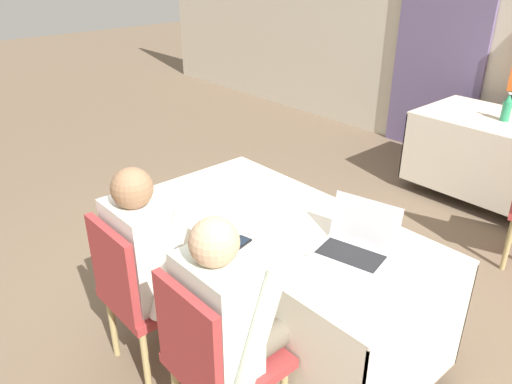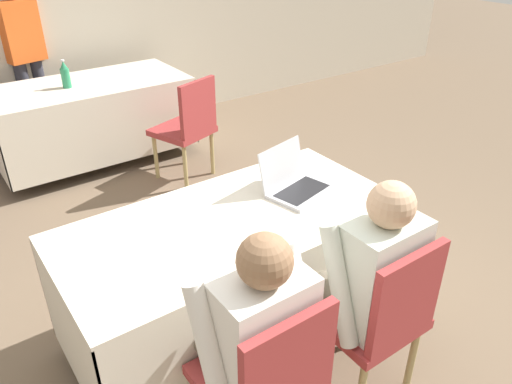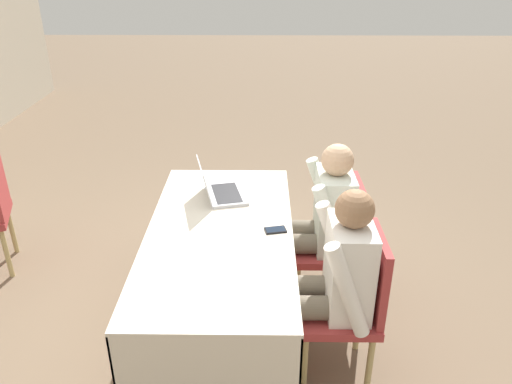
{
  "view_description": "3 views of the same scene",
  "coord_description": "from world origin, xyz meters",
  "px_view_note": "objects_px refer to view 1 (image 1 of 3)",
  "views": [
    {
      "loc": [
        1.63,
        -1.66,
        2.08
      ],
      "look_at": [
        0.0,
        -0.21,
        1.01
      ],
      "focal_mm": 35.0,
      "sensor_mm": 36.0,
      "label": 1
    },
    {
      "loc": [
        -1.12,
        -1.78,
        2.1
      ],
      "look_at": [
        0.0,
        -0.21,
        1.01
      ],
      "focal_mm": 35.0,
      "sensor_mm": 36.0,
      "label": 2
    },
    {
      "loc": [
        -2.49,
        -0.24,
        2.24
      ],
      "look_at": [
        0.0,
        -0.21,
        1.01
      ],
      "focal_mm": 35.0,
      "sensor_mm": 36.0,
      "label": 3
    }
  ],
  "objects_px": {
    "laptop": "(355,246)",
    "chair_near_right": "(214,357)",
    "cell_phone": "(239,243)",
    "chair_near_left": "(140,289)",
    "water_bottle": "(507,108)",
    "person_checkered_shirt": "(154,255)",
    "person_white_shirt": "(232,317)"
  },
  "relations": [
    {
      "from": "person_white_shirt",
      "to": "chair_near_left",
      "type": "bearing_deg",
      "value": 9.34
    },
    {
      "from": "laptop",
      "to": "chair_near_right",
      "type": "relative_size",
      "value": 0.44
    },
    {
      "from": "laptop",
      "to": "cell_phone",
      "type": "bearing_deg",
      "value": -154.33
    },
    {
      "from": "laptop",
      "to": "chair_near_left",
      "type": "relative_size",
      "value": 0.44
    },
    {
      "from": "cell_phone",
      "to": "chair_near_left",
      "type": "xyz_separation_m",
      "value": [
        -0.31,
        -0.41,
        -0.26
      ]
    },
    {
      "from": "cell_phone",
      "to": "chair_near_right",
      "type": "xyz_separation_m",
      "value": [
        0.32,
        -0.41,
        -0.26
      ]
    },
    {
      "from": "laptop",
      "to": "person_white_shirt",
      "type": "relative_size",
      "value": 0.34
    },
    {
      "from": "chair_near_right",
      "to": "person_white_shirt",
      "type": "xyz_separation_m",
      "value": [
        0.0,
        0.1,
        0.16
      ]
    },
    {
      "from": "laptop",
      "to": "person_white_shirt",
      "type": "distance_m",
      "value": 0.68
    },
    {
      "from": "chair_near_left",
      "to": "laptop",
      "type": "bearing_deg",
      "value": -134.67
    },
    {
      "from": "laptop",
      "to": "person_white_shirt",
      "type": "xyz_separation_m",
      "value": [
        -0.12,
        -0.66,
        -0.14
      ]
    },
    {
      "from": "person_checkered_shirt",
      "to": "person_white_shirt",
      "type": "bearing_deg",
      "value": -180.0
    },
    {
      "from": "laptop",
      "to": "chair_near_right",
      "type": "xyz_separation_m",
      "value": [
        -0.12,
        -0.76,
        -0.3
      ]
    },
    {
      "from": "chair_near_right",
      "to": "cell_phone",
      "type": "bearing_deg",
      "value": -51.99
    },
    {
      "from": "water_bottle",
      "to": "chair_near_left",
      "type": "xyz_separation_m",
      "value": [
        -0.31,
        -3.33,
        -0.36
      ]
    },
    {
      "from": "cell_phone",
      "to": "water_bottle",
      "type": "height_order",
      "value": "water_bottle"
    },
    {
      "from": "laptop",
      "to": "water_bottle",
      "type": "bearing_deg",
      "value": 86.5
    },
    {
      "from": "chair_near_right",
      "to": "person_checkered_shirt",
      "type": "relative_size",
      "value": 0.78
    },
    {
      "from": "cell_phone",
      "to": "chair_near_right",
      "type": "relative_size",
      "value": 0.15
    },
    {
      "from": "water_bottle",
      "to": "chair_near_left",
      "type": "bearing_deg",
      "value": -95.3
    },
    {
      "from": "cell_phone",
      "to": "person_checkered_shirt",
      "type": "distance_m",
      "value": 0.45
    },
    {
      "from": "person_checkered_shirt",
      "to": "chair_near_left",
      "type": "bearing_deg",
      "value": 90.0
    },
    {
      "from": "water_bottle",
      "to": "chair_near_right",
      "type": "xyz_separation_m",
      "value": [
        0.32,
        -3.33,
        -0.36
      ]
    },
    {
      "from": "chair_near_left",
      "to": "chair_near_right",
      "type": "xyz_separation_m",
      "value": [
        0.63,
        0.0,
        0.0
      ]
    },
    {
      "from": "water_bottle",
      "to": "chair_near_left",
      "type": "relative_size",
      "value": 0.26
    },
    {
      "from": "person_checkered_shirt",
      "to": "laptop",
      "type": "bearing_deg",
      "value": -138.85
    },
    {
      "from": "water_bottle",
      "to": "person_white_shirt",
      "type": "height_order",
      "value": "person_white_shirt"
    },
    {
      "from": "water_bottle",
      "to": "person_checkered_shirt",
      "type": "distance_m",
      "value": 3.25
    },
    {
      "from": "cell_phone",
      "to": "person_white_shirt",
      "type": "relative_size",
      "value": 0.12
    },
    {
      "from": "laptop",
      "to": "cell_phone",
      "type": "xyz_separation_m",
      "value": [
        -0.44,
        -0.35,
        -0.04
      ]
    },
    {
      "from": "person_white_shirt",
      "to": "chair_near_right",
      "type": "bearing_deg",
      "value": 90.0
    },
    {
      "from": "cell_phone",
      "to": "person_white_shirt",
      "type": "bearing_deg",
      "value": -55.84
    }
  ]
}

